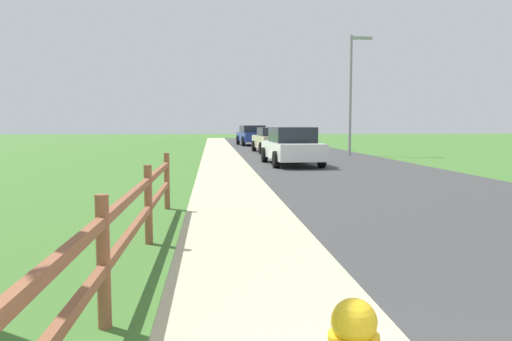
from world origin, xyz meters
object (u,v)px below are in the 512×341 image
parked_car_blue (252,135)px  parked_car_beige (272,140)px  parked_suv_white (291,146)px  street_lamp (353,84)px

parked_car_blue → parked_car_beige: bearing=-88.1°
parked_suv_white → street_lamp: size_ratio=0.77×
parked_suv_white → street_lamp: (4.21, 5.97, 2.99)m
parked_car_beige → parked_car_blue: bearing=91.9°
parked_suv_white → parked_car_beige: size_ratio=1.02×
parked_suv_white → parked_car_beige: parked_suv_white is taller
parked_car_beige → parked_car_blue: size_ratio=0.97×
parked_car_beige → parked_car_blue: parked_car_blue is taller
parked_car_beige → street_lamp: street_lamp is taller
street_lamp → parked_suv_white: bearing=-125.2°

